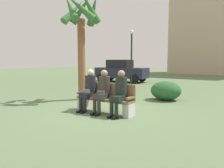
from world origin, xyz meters
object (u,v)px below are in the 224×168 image
at_px(parked_car_near, 121,71).
at_px(street_lamp, 132,52).
at_px(park_bench, 106,99).
at_px(seated_man_middle, 103,89).
at_px(seated_man_left, 89,88).
at_px(palm_tree_tall, 81,22).
at_px(shrub_near_bench, 166,91).
at_px(seated_man_right, 120,91).

xyz_separation_m(parked_car_near, street_lamp, (2.04, -2.03, 1.31)).
height_order(park_bench, seated_man_middle, seated_man_middle).
xyz_separation_m(seated_man_left, palm_tree_tall, (-1.55, 1.39, 2.38)).
bearing_deg(parked_car_near, shrub_near_bench, -44.66).
bearing_deg(palm_tree_tall, parked_car_near, 110.70).
xyz_separation_m(park_bench, seated_man_middle, (-0.02, -0.13, 0.31)).
relative_size(park_bench, seated_man_right, 1.45).
bearing_deg(seated_man_right, seated_man_left, -179.73).
height_order(seated_man_left, street_lamp, street_lamp).
bearing_deg(seated_man_right, seated_man_middle, -179.41).
distance_m(palm_tree_tall, parked_car_near, 8.29).
xyz_separation_m(park_bench, seated_man_left, (-0.57, -0.13, 0.31)).
xyz_separation_m(seated_man_right, street_lamp, (-3.49, 6.81, 1.41)).
bearing_deg(seated_man_left, shrub_near_bench, 67.99).
xyz_separation_m(seated_man_left, seated_man_right, (1.16, 0.01, 0.00)).
distance_m(park_bench, palm_tree_tall, 3.65).
distance_m(seated_man_right, palm_tree_tall, 3.86).
xyz_separation_m(seated_man_middle, street_lamp, (-2.88, 6.82, 1.42)).
relative_size(shrub_near_bench, parked_car_near, 0.30).
relative_size(seated_man_left, parked_car_near, 0.33).
relative_size(seated_man_right, street_lamp, 0.38).
bearing_deg(seated_man_right, palm_tree_tall, 152.86).
relative_size(seated_man_left, shrub_near_bench, 1.08).
bearing_deg(shrub_near_bench, seated_man_right, -92.67).
height_order(seated_man_left, shrub_near_bench, seated_man_left).
relative_size(palm_tree_tall, shrub_near_bench, 3.56).
height_order(seated_man_middle, shrub_near_bench, seated_man_middle).
bearing_deg(seated_man_middle, shrub_near_bench, 76.83).
distance_m(seated_man_left, shrub_near_bench, 3.51).
xyz_separation_m(seated_man_right, shrub_near_bench, (0.15, 3.23, -0.35)).
distance_m(seated_man_right, parked_car_near, 10.42).
distance_m(seated_man_right, shrub_near_bench, 3.26).
distance_m(palm_tree_tall, street_lamp, 5.57).
height_order(palm_tree_tall, parked_car_near, palm_tree_tall).
xyz_separation_m(seated_man_middle, palm_tree_tall, (-2.10, 1.39, 2.39)).
relative_size(shrub_near_bench, street_lamp, 0.35).
height_order(park_bench, street_lamp, street_lamp).
bearing_deg(parked_car_near, street_lamp, -44.87).
bearing_deg(park_bench, shrub_near_bench, 76.60).
distance_m(seated_man_middle, palm_tree_tall, 3.47).
bearing_deg(parked_car_near, seated_man_right, -58.00).
distance_m(seated_man_right, street_lamp, 7.78).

